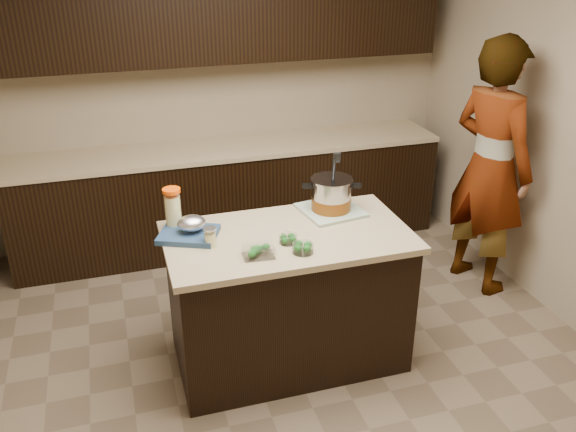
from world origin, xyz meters
name	(u,v)px	position (x,y,z in m)	size (l,w,h in m)	color
ground_plane	(288,356)	(0.00, 0.00, 0.00)	(4.00, 4.00, 0.00)	brown
room_shell	(288,99)	(0.00, 0.00, 1.71)	(4.04, 4.04, 2.72)	tan
back_cabinets	(228,140)	(0.00, 1.74, 0.94)	(3.60, 0.63, 2.33)	black
island	(288,298)	(0.00, 0.00, 0.45)	(1.46, 0.81, 0.90)	black
dish_towel	(331,210)	(0.36, 0.23, 0.91)	(0.36, 0.36, 0.02)	#598459
stock_pot	(331,196)	(0.36, 0.22, 1.01)	(0.37, 0.33, 0.38)	#B7B7BC
lemonade_pitcher	(173,211)	(-0.64, 0.27, 1.02)	(0.12, 0.12, 0.26)	#E2DB8A
mason_jar	(210,237)	(-0.47, -0.01, 0.95)	(0.10, 0.10, 0.12)	#E2DB8A
broccoli_tub_left	(288,239)	(-0.03, -0.10, 0.92)	(0.14, 0.14, 0.05)	silver
broccoli_tub_right	(303,248)	(0.01, -0.24, 0.93)	(0.12, 0.12, 0.06)	silver
broccoli_tub_rect	(258,252)	(-0.23, -0.21, 0.93)	(0.18, 0.14, 0.06)	silver
blue_tray	(190,230)	(-0.56, 0.14, 0.94)	(0.41, 0.37, 0.13)	navy
person	(490,167)	(1.70, 0.49, 0.96)	(0.70, 0.46, 1.92)	gray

